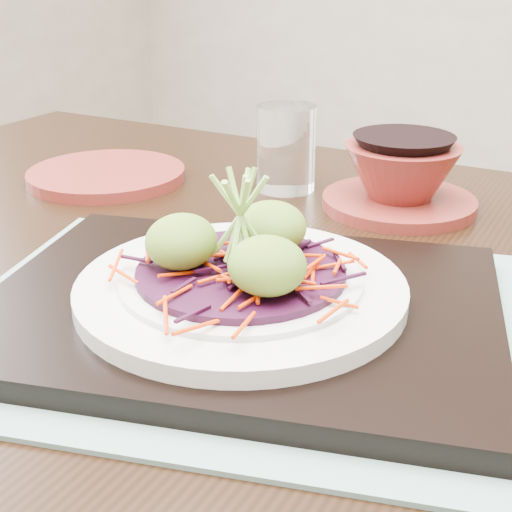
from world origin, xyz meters
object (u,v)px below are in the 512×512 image
Objects in this scene: serving_tray at (241,307)px; terracotta_side_plate at (107,175)px; terracotta_bowl_set at (401,180)px; white_plate at (241,287)px; dining_table at (266,381)px; water_glass at (286,148)px.

terracotta_side_plate is (-0.35, 0.20, -0.01)m from serving_tray.
white_plate is at bearing -88.10° from terracotta_bowl_set.
dining_table is 13.97× the size of water_glass.
terracotta_side_plate is 0.23m from water_glass.
dining_table is 0.16m from white_plate.
white_plate reaches higher than dining_table.
terracotta_bowl_set reaches higher than serving_tray.
dining_table is at bearing -94.54° from terracotta_bowl_set.
serving_tray is 0.34m from water_glass.
white_plate is at bearing -75.57° from dining_table.
white_plate is 1.29× the size of terracotta_side_plate.
terracotta_bowl_set reaches higher than terracotta_side_plate.
water_glass is at bearing 95.35° from serving_tray.
white_plate is 0.31m from terracotta_bowl_set.
serving_tray is 3.88× the size of water_glass.
white_plate is (0.03, -0.08, 0.14)m from dining_table.
white_plate is 2.52× the size of water_glass.
water_glass is 0.47× the size of terracotta_bowl_set.
terracotta_bowl_set is (-0.01, 0.31, 0.02)m from serving_tray.
serving_tray is at bearing -88.10° from terracotta_bowl_set.
terracotta_bowl_set is at bearing 79.41° from dining_table.
serving_tray is 0.31m from terracotta_bowl_set.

